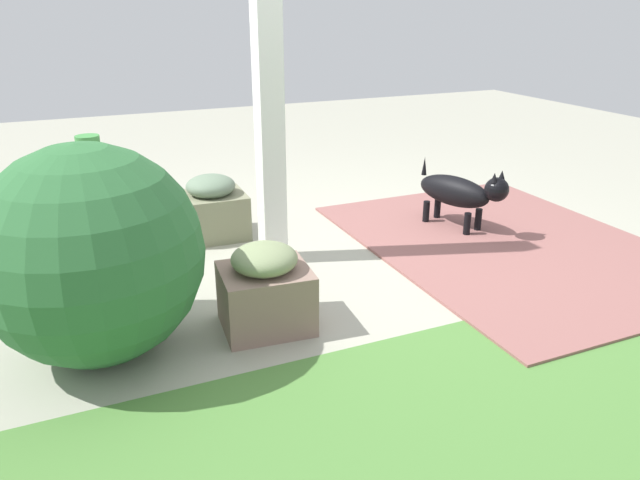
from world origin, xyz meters
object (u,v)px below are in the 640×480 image
Objects in this scene: stone_planter_nearest at (212,208)px; stone_planter_mid at (265,289)px; dog at (460,192)px; round_shrub at (91,255)px; terracotta_pot_tall at (97,208)px; porch_pillar at (268,91)px.

stone_planter_mid is (0.07, 1.34, 0.00)m from stone_planter_nearest.
round_shrub is at bearing 15.71° from dog.
stone_planter_mid is at bearing 114.41° from terracotta_pot_tall.
dog is (-1.63, 0.57, 0.08)m from stone_planter_nearest.
terracotta_pot_tall is (0.98, -0.66, -0.78)m from porch_pillar.
stone_planter_nearest is 0.47× the size of round_shrub.
round_shrub is at bearing 56.48° from stone_planter_nearest.
stone_planter_mid is at bearing 174.59° from round_shrub.
dog is at bearing 160.83° from stone_planter_nearest.
round_shrub reaches higher than stone_planter_nearest.
porch_pillar is 2.82× the size of terracotta_pot_tall.
stone_planter_nearest is 0.65× the size of dog.
round_shrub is (0.77, -0.07, 0.29)m from stone_planter_mid.
stone_planter_nearest is 1.34m from stone_planter_mid.
porch_pillar is 1.58m from dog.
round_shrub reaches higher than dog.
round_shrub is (1.09, 0.73, -0.56)m from porch_pillar.
terracotta_pot_tall is (0.73, -0.13, 0.06)m from stone_planter_nearest.
dog is at bearing 178.55° from porch_pillar.
stone_planter_mid is at bearing 68.30° from porch_pillar.
dog is at bearing 163.64° from terracotta_pot_tall.
porch_pillar reaches higher than terracotta_pot_tall.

